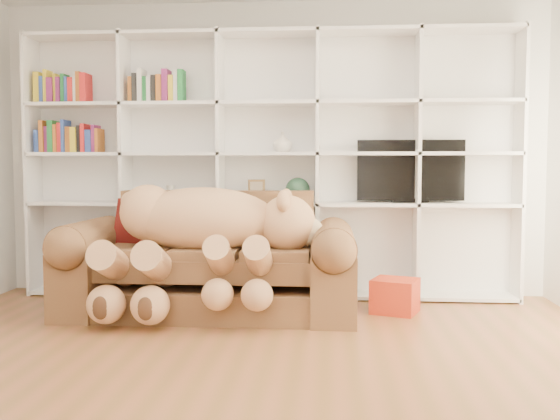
# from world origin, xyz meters

# --- Properties ---
(floor) EXTENTS (5.00, 5.00, 0.00)m
(floor) POSITION_xyz_m (0.00, 0.00, 0.00)
(floor) COLOR brown
(floor) RESTS_ON ground
(wall_back) EXTENTS (5.00, 0.02, 2.70)m
(wall_back) POSITION_xyz_m (0.00, 2.50, 1.35)
(wall_back) COLOR white
(wall_back) RESTS_ON floor
(bookshelf) EXTENTS (4.43, 0.35, 2.40)m
(bookshelf) POSITION_xyz_m (-0.24, 2.36, 1.31)
(bookshelf) COLOR white
(bookshelf) RESTS_ON floor
(sofa) EXTENTS (2.33, 1.00, 0.98)m
(sofa) POSITION_xyz_m (-0.41, 1.65, 0.37)
(sofa) COLOR brown
(sofa) RESTS_ON floor
(teddy_bear) EXTENTS (1.71, 0.95, 0.99)m
(teddy_bear) POSITION_xyz_m (-0.44, 1.45, 0.68)
(teddy_bear) COLOR tan
(teddy_bear) RESTS_ON sofa
(throw_pillow) EXTENTS (0.46, 0.34, 0.43)m
(throw_pillow) POSITION_xyz_m (-1.04, 1.81, 0.70)
(throw_pillow) COLOR #5C110F
(throw_pillow) RESTS_ON sofa
(gift_box) EXTENTS (0.44, 0.42, 0.28)m
(gift_box) POSITION_xyz_m (1.08, 1.75, 0.14)
(gift_box) COLOR red
(gift_box) RESTS_ON floor
(tv) EXTENTS (0.95, 0.18, 0.56)m
(tv) POSITION_xyz_m (1.27, 2.35, 1.14)
(tv) COLOR black
(tv) RESTS_ON bookshelf
(picture_frame) EXTENTS (0.15, 0.09, 0.19)m
(picture_frame) POSITION_xyz_m (-0.11, 2.30, 0.97)
(picture_frame) COLOR brown
(picture_frame) RESTS_ON bookshelf
(green_vase) EXTENTS (0.22, 0.22, 0.22)m
(green_vase) POSITION_xyz_m (0.26, 2.30, 0.98)
(green_vase) COLOR #295138
(green_vase) RESTS_ON bookshelf
(figurine_tall) EXTENTS (0.10, 0.10, 0.15)m
(figurine_tall) POSITION_xyz_m (-0.91, 2.30, 0.94)
(figurine_tall) COLOR beige
(figurine_tall) RESTS_ON bookshelf
(figurine_short) EXTENTS (0.08, 0.08, 0.12)m
(figurine_short) POSITION_xyz_m (-0.87, 2.30, 0.92)
(figurine_short) COLOR beige
(figurine_short) RESTS_ON bookshelf
(snow_globe) EXTENTS (0.11, 0.11, 0.11)m
(snow_globe) POSITION_xyz_m (-0.55, 2.30, 0.92)
(snow_globe) COLOR silver
(snow_globe) RESTS_ON bookshelf
(shelf_vase) EXTENTS (0.23, 0.23, 0.18)m
(shelf_vase) POSITION_xyz_m (0.12, 2.30, 1.41)
(shelf_vase) COLOR silver
(shelf_vase) RESTS_ON bookshelf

